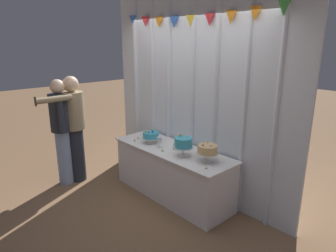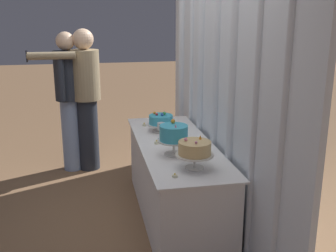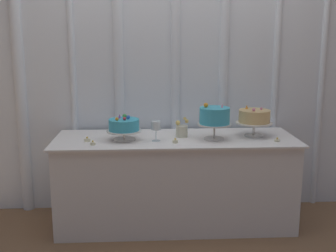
{
  "view_description": "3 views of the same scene",
  "coord_description": "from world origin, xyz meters",
  "px_view_note": "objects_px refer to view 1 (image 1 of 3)",
  "views": [
    {
      "loc": [
        2.85,
        -2.58,
        2.17
      ],
      "look_at": [
        -0.14,
        0.14,
        1.02
      ],
      "focal_mm": 31.83,
      "sensor_mm": 36.0,
      "label": 1
    },
    {
      "loc": [
        3.43,
        -0.65,
        1.87
      ],
      "look_at": [
        -0.25,
        0.08,
        0.81
      ],
      "focal_mm": 43.98,
      "sensor_mm": 36.0,
      "label": 2
    },
    {
      "loc": [
        -0.24,
        -3.08,
        1.5
      ],
      "look_at": [
        -0.06,
        0.02,
        0.83
      ],
      "focal_mm": 44.54,
      "sensor_mm": 36.0,
      "label": 3
    }
  ],
  "objects_px": {
    "guest_girl_blue_dress": "(74,125)",
    "guest_man_pink_jacket": "(61,128)",
    "wine_glass": "(159,140)",
    "tealight_near_left": "(135,140)",
    "cake_table": "(172,172)",
    "tealight_far_right": "(206,168)",
    "cake_display_center": "(183,143)",
    "tealight_far_left": "(138,138)",
    "tealight_near_right": "(163,151)",
    "flower_vase": "(176,146)",
    "cake_display_leftmost": "(151,136)",
    "cake_display_rightmost": "(207,150)"
  },
  "relations": [
    {
      "from": "cake_table",
      "to": "wine_glass",
      "type": "xyz_separation_m",
      "value": [
        -0.16,
        -0.1,
        0.47
      ]
    },
    {
      "from": "cake_display_leftmost",
      "to": "wine_glass",
      "type": "relative_size",
      "value": 1.74
    },
    {
      "from": "cake_display_rightmost",
      "to": "guest_girl_blue_dress",
      "type": "xyz_separation_m",
      "value": [
        -2.03,
        -0.79,
        0.06
      ]
    },
    {
      "from": "cake_display_leftmost",
      "to": "guest_man_pink_jacket",
      "type": "bearing_deg",
      "value": -138.4
    },
    {
      "from": "cake_display_rightmost",
      "to": "tealight_near_right",
      "type": "bearing_deg",
      "value": -164.42
    },
    {
      "from": "cake_display_leftmost",
      "to": "tealight_far_left",
      "type": "distance_m",
      "value": 0.3
    },
    {
      "from": "guest_girl_blue_dress",
      "to": "cake_display_rightmost",
      "type": "bearing_deg",
      "value": 21.16
    },
    {
      "from": "cake_display_leftmost",
      "to": "guest_girl_blue_dress",
      "type": "relative_size",
      "value": 0.16
    },
    {
      "from": "tealight_far_right",
      "to": "tealight_near_right",
      "type": "bearing_deg",
      "value": 179.93
    },
    {
      "from": "guest_girl_blue_dress",
      "to": "guest_man_pink_jacket",
      "type": "height_order",
      "value": "guest_girl_blue_dress"
    },
    {
      "from": "tealight_near_right",
      "to": "guest_man_pink_jacket",
      "type": "bearing_deg",
      "value": -150.4
    },
    {
      "from": "cake_table",
      "to": "cake_display_center",
      "type": "bearing_deg",
      "value": -14.71
    },
    {
      "from": "tealight_far_left",
      "to": "guest_girl_blue_dress",
      "type": "height_order",
      "value": "guest_girl_blue_dress"
    },
    {
      "from": "cake_display_rightmost",
      "to": "tealight_near_right",
      "type": "relative_size",
      "value": 6.87
    },
    {
      "from": "tealight_far_left",
      "to": "wine_glass",
      "type": "bearing_deg",
      "value": -2.46
    },
    {
      "from": "cake_display_leftmost",
      "to": "guest_girl_blue_dress",
      "type": "distance_m",
      "value": 1.24
    },
    {
      "from": "cake_table",
      "to": "tealight_far_right",
      "type": "distance_m",
      "value": 0.86
    },
    {
      "from": "wine_glass",
      "to": "tealight_near_left",
      "type": "height_order",
      "value": "wine_glass"
    },
    {
      "from": "tealight_near_left",
      "to": "tealight_far_right",
      "type": "distance_m",
      "value": 1.38
    },
    {
      "from": "cake_display_center",
      "to": "wine_glass",
      "type": "distance_m",
      "value": 0.45
    },
    {
      "from": "tealight_near_right",
      "to": "tealight_far_right",
      "type": "height_order",
      "value": "tealight_near_right"
    },
    {
      "from": "tealight_far_left",
      "to": "tealight_far_right",
      "type": "relative_size",
      "value": 1.13
    },
    {
      "from": "wine_glass",
      "to": "tealight_far_left",
      "type": "distance_m",
      "value": 0.53
    },
    {
      "from": "cake_display_center",
      "to": "cake_table",
      "type": "bearing_deg",
      "value": 165.29
    },
    {
      "from": "cake_display_center",
      "to": "tealight_far_left",
      "type": "height_order",
      "value": "cake_display_center"
    },
    {
      "from": "tealight_far_right",
      "to": "cake_table",
      "type": "bearing_deg",
      "value": 167.6
    },
    {
      "from": "cake_display_center",
      "to": "tealight_far_left",
      "type": "bearing_deg",
      "value": -179.83
    },
    {
      "from": "cake_display_leftmost",
      "to": "cake_display_center",
      "type": "height_order",
      "value": "cake_display_center"
    },
    {
      "from": "cake_display_center",
      "to": "tealight_near_left",
      "type": "xyz_separation_m",
      "value": [
        -0.92,
        -0.12,
        -0.16
      ]
    },
    {
      "from": "flower_vase",
      "to": "cake_table",
      "type": "bearing_deg",
      "value": -150.65
    },
    {
      "from": "cake_display_leftmost",
      "to": "flower_vase",
      "type": "height_order",
      "value": "cake_display_leftmost"
    },
    {
      "from": "tealight_near_right",
      "to": "tealight_far_right",
      "type": "relative_size",
      "value": 1.02
    },
    {
      "from": "wine_glass",
      "to": "tealight_near_right",
      "type": "xyz_separation_m",
      "value": [
        0.14,
        -0.06,
        -0.1
      ]
    },
    {
      "from": "cake_display_rightmost",
      "to": "tealight_near_left",
      "type": "xyz_separation_m",
      "value": [
        -1.25,
        -0.2,
        -0.14
      ]
    },
    {
      "from": "cake_table",
      "to": "tealight_far_right",
      "type": "height_order",
      "value": "tealight_far_right"
    },
    {
      "from": "cake_display_leftmost",
      "to": "guest_girl_blue_dress",
      "type": "height_order",
      "value": "guest_girl_blue_dress"
    },
    {
      "from": "guest_girl_blue_dress",
      "to": "guest_man_pink_jacket",
      "type": "xyz_separation_m",
      "value": [
        -0.02,
        -0.19,
        -0.02
      ]
    },
    {
      "from": "cake_display_center",
      "to": "flower_vase",
      "type": "relative_size",
      "value": 1.78
    },
    {
      "from": "flower_vase",
      "to": "tealight_near_left",
      "type": "bearing_deg",
      "value": -161.83
    },
    {
      "from": "wine_glass",
      "to": "flower_vase",
      "type": "height_order",
      "value": "flower_vase"
    },
    {
      "from": "cake_display_leftmost",
      "to": "cake_display_rightmost",
      "type": "relative_size",
      "value": 0.93
    },
    {
      "from": "cake_display_leftmost",
      "to": "cake_display_rightmost",
      "type": "distance_m",
      "value": 1.03
    },
    {
      "from": "cake_table",
      "to": "flower_vase",
      "type": "distance_m",
      "value": 0.42
    },
    {
      "from": "tealight_near_left",
      "to": "tealight_near_right",
      "type": "bearing_deg",
      "value": 2.43
    },
    {
      "from": "cake_display_leftmost",
      "to": "tealight_near_right",
      "type": "relative_size",
      "value": 6.4
    },
    {
      "from": "wine_glass",
      "to": "tealight_far_right",
      "type": "relative_size",
      "value": 3.77
    },
    {
      "from": "cake_table",
      "to": "tealight_far_right",
      "type": "bearing_deg",
      "value": -12.4
    },
    {
      "from": "cake_display_leftmost",
      "to": "tealight_near_left",
      "type": "xyz_separation_m",
      "value": [
        -0.22,
        -0.13,
        -0.1
      ]
    },
    {
      "from": "tealight_near_left",
      "to": "guest_girl_blue_dress",
      "type": "relative_size",
      "value": 0.02
    },
    {
      "from": "guest_girl_blue_dress",
      "to": "guest_man_pink_jacket",
      "type": "relative_size",
      "value": 1.02
    }
  ]
}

